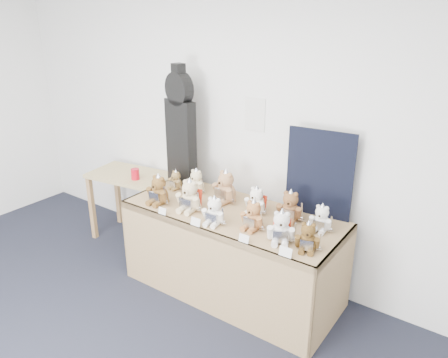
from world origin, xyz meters
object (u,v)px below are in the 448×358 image
Objects in this scene: side_table at (133,185)px; teddy_front_right at (253,216)px; guitar_case at (181,128)px; teddy_front_far_right at (281,228)px; teddy_front_centre at (214,212)px; teddy_back_right at (290,207)px; display_table at (227,233)px; teddy_front_far_left at (159,191)px; red_cup at (135,174)px; teddy_back_end at (321,219)px; teddy_back_far_left at (176,181)px; teddy_front_end at (308,238)px; teddy_back_centre_right at (256,202)px; teddy_back_left at (196,182)px; teddy_back_centre_left at (225,188)px; teddy_front_left at (190,197)px.

side_table is 3.65× the size of teddy_front_right.
teddy_front_far_right is (1.37, -0.46, -0.46)m from guitar_case.
teddy_front_centre is 0.62m from teddy_back_right.
display_table is 0.72m from teddy_front_far_left.
red_cup reaches higher than side_table.
teddy_back_end is at bearing -9.71° from side_table.
teddy_front_far_left is (0.14, -0.48, -0.45)m from guitar_case.
teddy_front_end is at bearing -5.34° from teddy_back_far_left.
teddy_front_centre is 1.07× the size of teddy_back_end.
teddy_back_far_left is (0.56, 0.00, 0.06)m from red_cup.
teddy_back_right is (0.30, 0.04, 0.01)m from teddy_back_centre_right.
teddy_front_far_right is 1.11× the size of teddy_back_left.
teddy_front_far_right is at bearing -7.44° from teddy_back_far_left.
side_table is 3.45× the size of teddy_front_far_right.
teddy_back_right is at bearing 1.35° from red_cup.
teddy_back_right is at bearing 7.27° from guitar_case.
teddy_back_left is 0.35m from teddy_back_centre_left.
teddy_back_far_left is (-0.56, -0.03, -0.05)m from teddy_back_centre_left.
teddy_front_right is 1.05× the size of teddy_back_left.
teddy_front_far_left is at bearing -166.91° from display_table.
teddy_front_far_right is (0.58, 0.06, 0.01)m from teddy_front_centre.
display_table is 0.37m from teddy_back_centre_right.
teddy_front_centre is 0.32m from teddy_front_right.
teddy_front_far_right is 1.15× the size of teddy_front_end.
teddy_back_centre_left reaches higher than teddy_front_far_right.
teddy_back_centre_right is (-0.41, 0.31, -0.01)m from teddy_front_far_right.
teddy_back_centre_left is 1.13× the size of teddy_back_right.
side_table is 3.72× the size of teddy_back_centre_right.
teddy_back_left reaches higher than red_cup.
side_table is 8.62× the size of red_cup.
teddy_front_left is 0.86m from teddy_back_right.
teddy_back_left is at bearing 138.05° from teddy_front_far_right.
teddy_front_left is (-0.32, -0.11, 0.30)m from display_table.
side_table is at bearing 153.80° from teddy_front_centre.
teddy_front_centre is (0.64, -0.03, -0.01)m from teddy_front_far_left.
guitar_case is 4.70× the size of teddy_front_end.
teddy_front_right is (1.75, -0.34, 0.27)m from side_table.
teddy_front_centre is (1.31, -0.37, 0.08)m from red_cup.
display_table is 1.33m from red_cup.
teddy_front_left is at bearing -28.83° from teddy_back_far_left.
teddy_back_right is at bearing 24.85° from display_table.
teddy_back_right reaches higher than red_cup.
teddy_front_end is at bearing -3.91° from guitar_case.
red_cup is 0.36× the size of teddy_front_left.
teddy_back_centre_right is at bearing 118.88° from teddy_front_far_right.
teddy_back_centre_right is at bearing 56.41° from teddy_front_centre.
teddy_front_centre is at bearing -20.56° from teddy_back_far_left.
teddy_front_left is (0.46, -0.43, -0.45)m from guitar_case.
teddy_front_centre is at bearing -112.55° from teddy_back_centre_right.
teddy_front_far_right is at bearing -13.21° from display_table.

